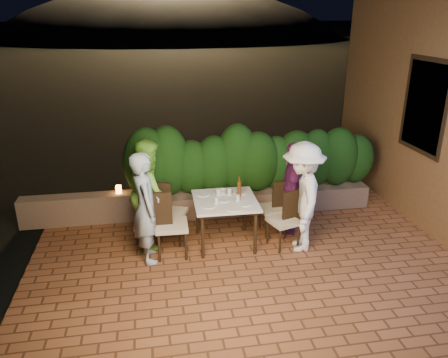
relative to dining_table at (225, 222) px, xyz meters
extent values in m
plane|color=black|center=(0.56, -1.15, -0.40)|extent=(400.00, 400.00, 0.00)
cube|color=brown|center=(0.56, -0.65, -0.45)|extent=(7.00, 6.00, 0.15)
cube|color=black|center=(3.38, 0.35, 1.62)|extent=(0.08, 1.00, 1.40)
cube|color=black|center=(3.37, 0.35, 1.62)|extent=(0.06, 1.15, 1.55)
cube|color=#755D4A|center=(0.76, 1.15, -0.17)|extent=(4.20, 0.55, 0.40)
cube|color=#755D4A|center=(-2.24, 1.15, -0.12)|extent=(2.20, 0.30, 0.50)
ellipsoid|color=black|center=(2.56, 58.85, -4.38)|extent=(52.00, 40.00, 22.00)
cylinder|color=white|center=(-0.29, -0.20, 0.38)|extent=(0.21, 0.21, 0.01)
cylinder|color=white|center=(-0.31, 0.25, 0.38)|extent=(0.21, 0.21, 0.01)
cylinder|color=white|center=(0.25, -0.21, 0.38)|extent=(0.24, 0.24, 0.01)
cylinder|color=white|center=(0.28, 0.23, 0.38)|extent=(0.23, 0.23, 0.01)
cylinder|color=white|center=(-0.03, -0.02, 0.38)|extent=(0.21, 0.21, 0.01)
cylinder|color=white|center=(0.08, -0.35, 0.38)|extent=(0.24, 0.24, 0.01)
cylinder|color=silver|center=(-0.15, -0.11, 0.43)|extent=(0.06, 0.06, 0.10)
cylinder|color=silver|center=(-0.08, 0.17, 0.43)|extent=(0.07, 0.07, 0.12)
cylinder|color=silver|center=(0.18, -0.10, 0.43)|extent=(0.06, 0.06, 0.10)
cylinder|color=silver|center=(0.10, 0.18, 0.43)|extent=(0.06, 0.06, 0.11)
imported|color=white|center=(-0.02, 0.28, 0.40)|extent=(0.22, 0.22, 0.05)
imported|color=#A0B6CE|center=(-1.19, -0.27, 0.45)|extent=(0.48, 0.65, 1.65)
imported|color=#7CD542|center=(-1.13, 0.28, 0.47)|extent=(0.69, 0.85, 1.68)
imported|color=white|center=(1.11, -0.33, 0.47)|extent=(0.86, 1.21, 1.70)
imported|color=#67225F|center=(1.15, 0.24, 0.39)|extent=(0.64, 0.97, 1.54)
cylinder|color=orange|center=(-1.67, 1.15, 0.20)|extent=(0.10, 0.10, 0.14)
camera|label=1|loc=(-1.06, -6.02, 3.05)|focal=35.00mm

